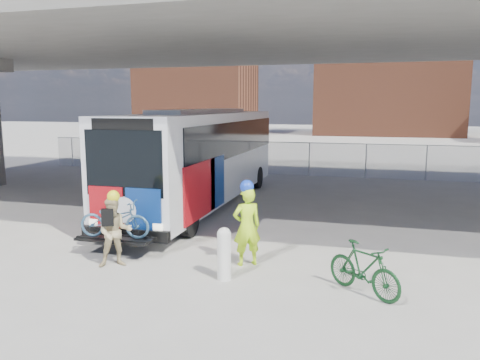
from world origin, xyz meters
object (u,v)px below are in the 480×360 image
at_px(bollard, 224,252).
at_px(bike_parked, 364,269).
at_px(bus, 203,151).
at_px(cyclist_tan, 115,231).
at_px(cyclist_hivis, 247,224).

relative_size(bollard, bike_parked, 0.66).
relative_size(bus, cyclist_tan, 6.97).
xyz_separation_m(cyclist_hivis, cyclist_tan, (-3.01, -0.96, -0.13)).
height_order(bus, bike_parked, bus).
height_order(bollard, cyclist_hivis, cyclist_hivis).
bearing_deg(bollard, cyclist_tan, 177.43).
xyz_separation_m(bollard, cyclist_tan, (-2.78, 0.12, 0.24)).
bearing_deg(bus, cyclist_tan, -86.73).
xyz_separation_m(bollard, cyclist_hivis, (0.23, 1.08, 0.37)).
relative_size(cyclist_hivis, bike_parked, 1.16).
distance_m(bus, cyclist_tan, 7.39).
relative_size(bus, bike_parked, 7.18).
relative_size(cyclist_hivis, cyclist_tan, 1.12).
relative_size(bus, cyclist_hivis, 6.20).
bearing_deg(cyclist_hivis, bollard, 44.40).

